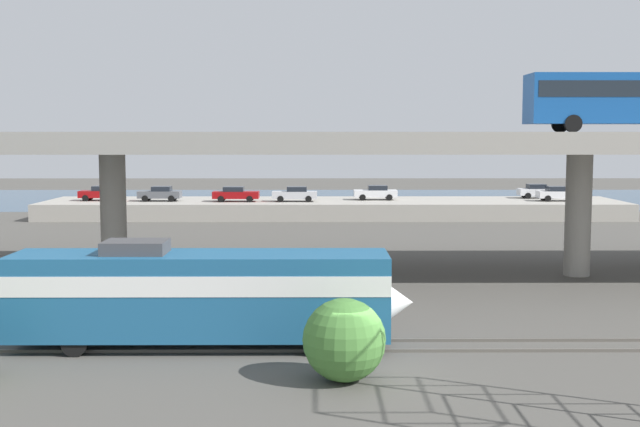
{
  "coord_description": "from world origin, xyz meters",
  "views": [
    {
      "loc": [
        -1.78,
        -26.41,
        8.16
      ],
      "look_at": [
        -1.54,
        17.34,
        3.93
      ],
      "focal_mm": 44.82,
      "sensor_mm": 36.0,
      "label": 1
    }
  ],
  "objects_px": {
    "parked_car_0": "(376,192)",
    "parked_car_3": "(160,193)",
    "train_locomotive": "(219,292)",
    "parked_car_6": "(236,194)",
    "transit_bus_on_overpass": "(631,97)",
    "parked_car_1": "(295,194)",
    "parked_car_5": "(538,191)",
    "parked_car_2": "(558,193)",
    "parked_car_4": "(101,193)"
  },
  "relations": [
    {
      "from": "train_locomotive",
      "to": "parked_car_4",
      "type": "height_order",
      "value": "train_locomotive"
    },
    {
      "from": "parked_car_1",
      "to": "parked_car_3",
      "type": "distance_m",
      "value": 13.67
    },
    {
      "from": "train_locomotive",
      "to": "parked_car_3",
      "type": "xyz_separation_m",
      "value": [
        -11.99,
        50.05,
        0.24
      ]
    },
    {
      "from": "parked_car_2",
      "to": "parked_car_4",
      "type": "bearing_deg",
      "value": 179.03
    },
    {
      "from": "parked_car_0",
      "to": "parked_car_2",
      "type": "height_order",
      "value": "same"
    },
    {
      "from": "train_locomotive",
      "to": "transit_bus_on_overpass",
      "type": "distance_m",
      "value": 28.77
    },
    {
      "from": "parked_car_4",
      "to": "train_locomotive",
      "type": "bearing_deg",
      "value": 109.71
    },
    {
      "from": "transit_bus_on_overpass",
      "to": "parked_car_6",
      "type": "xyz_separation_m",
      "value": [
        -26.43,
        33.02,
        -8.02
      ]
    },
    {
      "from": "parked_car_1",
      "to": "parked_car_2",
      "type": "xyz_separation_m",
      "value": [
        26.58,
        0.45,
        -0.0
      ]
    },
    {
      "from": "parked_car_2",
      "to": "parked_car_4",
      "type": "distance_m",
      "value": 46.41
    },
    {
      "from": "parked_car_0",
      "to": "parked_car_2",
      "type": "relative_size",
      "value": 1.05
    },
    {
      "from": "transit_bus_on_overpass",
      "to": "parked_car_5",
      "type": "bearing_deg",
      "value": -97.83
    },
    {
      "from": "parked_car_0",
      "to": "parked_car_2",
      "type": "bearing_deg",
      "value": 174.95
    },
    {
      "from": "transit_bus_on_overpass",
      "to": "parked_car_1",
      "type": "distance_m",
      "value": 39.64
    },
    {
      "from": "parked_car_1",
      "to": "parked_car_3",
      "type": "xyz_separation_m",
      "value": [
        -13.66,
        0.61,
        -0.0
      ]
    },
    {
      "from": "transit_bus_on_overpass",
      "to": "parked_car_2",
      "type": "relative_size",
      "value": 2.85
    },
    {
      "from": "train_locomotive",
      "to": "parked_car_6",
      "type": "distance_m",
      "value": 49.64
    },
    {
      "from": "transit_bus_on_overpass",
      "to": "train_locomotive",
      "type": "bearing_deg",
      "value": 36.62
    },
    {
      "from": "parked_car_3",
      "to": "parked_car_6",
      "type": "bearing_deg",
      "value": 175.59
    },
    {
      "from": "parked_car_1",
      "to": "parked_car_6",
      "type": "bearing_deg",
      "value": -0.18
    },
    {
      "from": "parked_car_2",
      "to": "parked_car_4",
      "type": "relative_size",
      "value": 1.01
    },
    {
      "from": "train_locomotive",
      "to": "parked_car_6",
      "type": "height_order",
      "value": "train_locomotive"
    },
    {
      "from": "parked_car_0",
      "to": "parked_car_3",
      "type": "xyz_separation_m",
      "value": [
        -21.92,
        -1.46,
        -0.0
      ]
    },
    {
      "from": "parked_car_2",
      "to": "parked_car_5",
      "type": "bearing_deg",
      "value": 105.11
    },
    {
      "from": "transit_bus_on_overpass",
      "to": "parked_car_3",
      "type": "bearing_deg",
      "value": -44.58
    },
    {
      "from": "parked_car_4",
      "to": "parked_car_6",
      "type": "relative_size",
      "value": 0.9
    },
    {
      "from": "parked_car_4",
      "to": "parked_car_6",
      "type": "distance_m",
      "value": 13.89
    },
    {
      "from": "parked_car_0",
      "to": "parked_car_1",
      "type": "height_order",
      "value": "same"
    },
    {
      "from": "parked_car_0",
      "to": "parked_car_1",
      "type": "distance_m",
      "value": 8.51
    },
    {
      "from": "transit_bus_on_overpass",
      "to": "parked_car_1",
      "type": "relative_size",
      "value": 2.67
    },
    {
      "from": "parked_car_0",
      "to": "parked_car_4",
      "type": "xyz_separation_m",
      "value": [
        -28.08,
        -0.83,
        -0.0
      ]
    },
    {
      "from": "transit_bus_on_overpass",
      "to": "parked_car_1",
      "type": "height_order",
      "value": "transit_bus_on_overpass"
    },
    {
      "from": "parked_car_2",
      "to": "parked_car_3",
      "type": "distance_m",
      "value": 40.24
    },
    {
      "from": "transit_bus_on_overpass",
      "to": "parked_car_4",
      "type": "xyz_separation_m",
      "value": [
        -40.27,
        34.24,
        -8.03
      ]
    },
    {
      "from": "parked_car_3",
      "to": "parked_car_5",
      "type": "bearing_deg",
      "value": -174.75
    },
    {
      "from": "parked_car_6",
      "to": "parked_car_5",
      "type": "bearing_deg",
      "value": 7.57
    },
    {
      "from": "train_locomotive",
      "to": "parked_car_3",
      "type": "height_order",
      "value": "train_locomotive"
    },
    {
      "from": "parked_car_0",
      "to": "parked_car_3",
      "type": "relative_size",
      "value": 1.04
    },
    {
      "from": "parked_car_5",
      "to": "parked_car_1",
      "type": "bearing_deg",
      "value": -170.65
    },
    {
      "from": "train_locomotive",
      "to": "parked_car_3",
      "type": "bearing_deg",
      "value": 103.47
    },
    {
      "from": "parked_car_2",
      "to": "train_locomotive",
      "type": "bearing_deg",
      "value": -119.52
    },
    {
      "from": "parked_car_0",
      "to": "parked_car_4",
      "type": "distance_m",
      "value": 28.09
    },
    {
      "from": "train_locomotive",
      "to": "parked_car_6",
      "type": "bearing_deg",
      "value": 94.98
    },
    {
      "from": "parked_car_1",
      "to": "parked_car_2",
      "type": "height_order",
      "value": "same"
    },
    {
      "from": "parked_car_0",
      "to": "parked_car_5",
      "type": "xyz_separation_m",
      "value": [
        17.31,
        2.14,
        -0.0
      ]
    },
    {
      "from": "train_locomotive",
      "to": "parked_car_1",
      "type": "height_order",
      "value": "train_locomotive"
    },
    {
      "from": "parked_car_1",
      "to": "parked_car_6",
      "type": "relative_size",
      "value": 0.98
    },
    {
      "from": "parked_car_2",
      "to": "parked_car_6",
      "type": "bearing_deg",
      "value": -179.24
    },
    {
      "from": "train_locomotive",
      "to": "parked_car_6",
      "type": "relative_size",
      "value": 3.36
    },
    {
      "from": "parked_car_0",
      "to": "parked_car_3",
      "type": "distance_m",
      "value": 21.96
    }
  ]
}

